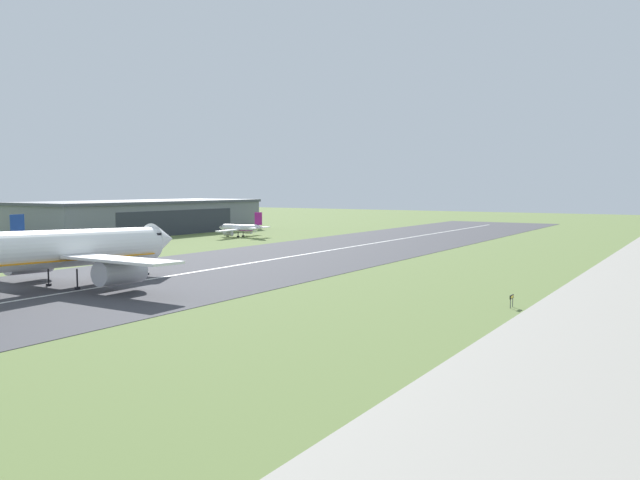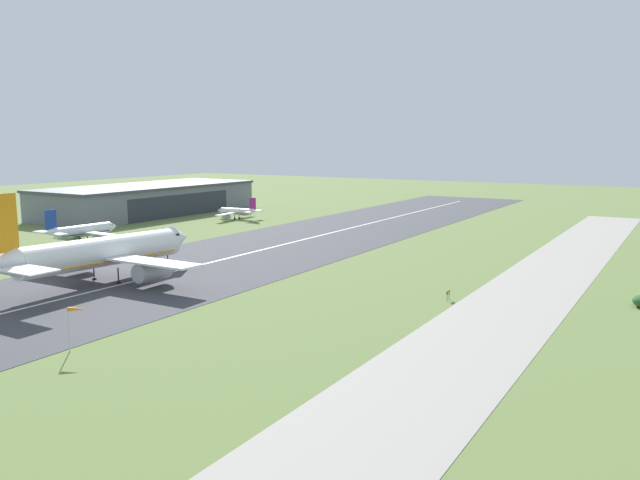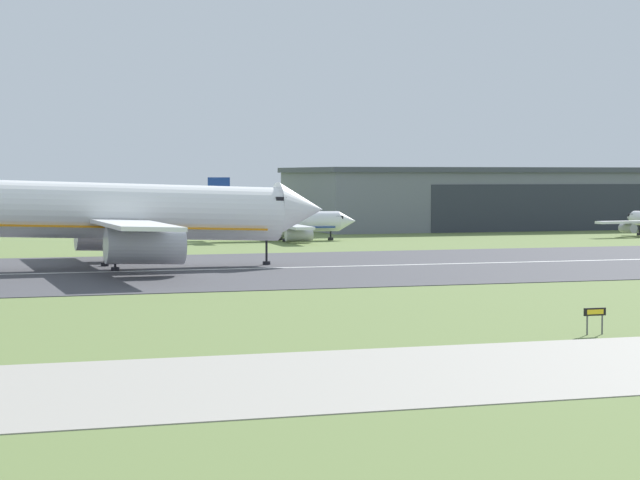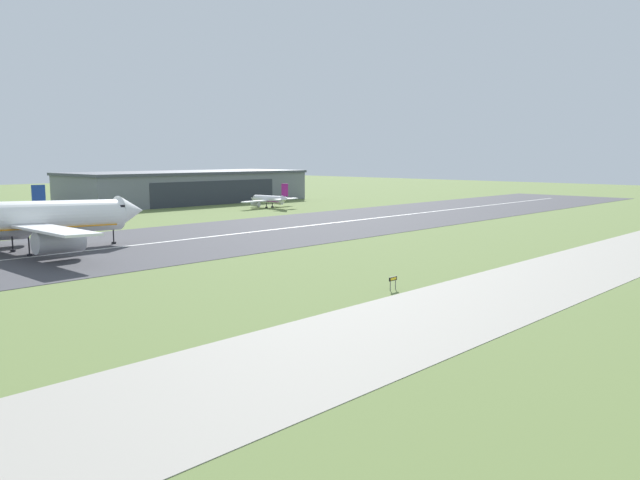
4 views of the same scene
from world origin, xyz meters
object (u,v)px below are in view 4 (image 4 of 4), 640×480
object	(u,v)px
airplane_landing	(15,220)
runway_sign	(393,280)
airplane_parked_west	(77,210)
airplane_parked_east	(269,199)

from	to	relation	value
airplane_landing	runway_sign	world-z (taller)	airplane_landing
airplane_parked_west	airplane_parked_east	distance (m)	60.35
airplane_parked_east	runway_sign	size ratio (longest dim) A/B	13.61
airplane_parked_east	airplane_parked_west	bearing A→B (deg)	174.00
airplane_parked_west	airplane_parked_east	bearing A→B (deg)	-6.00
airplane_parked_west	runway_sign	bearing A→B (deg)	-95.84
airplane_parked_west	runway_sign	size ratio (longest dim) A/B	15.09
airplane_parked_west	runway_sign	distance (m)	110.17
runway_sign	airplane_landing	bearing A→B (deg)	108.97
airplane_landing	runway_sign	xyz separation A→B (m)	(21.36, -62.15, -4.60)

